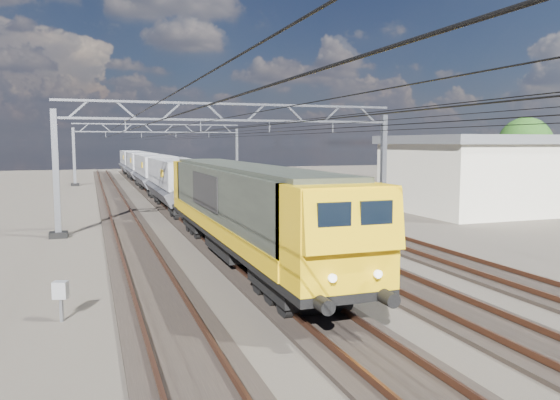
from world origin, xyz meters
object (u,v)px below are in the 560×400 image
object	(u,v)px
hopper_wagon_mid	(154,171)
tree_far	(529,146)
hopper_wagon_fourth	(132,161)
trackside_cabinet	(61,291)
industrial_shed	(519,172)
catenary_gantry_mid	(236,160)
hopper_wagon_third	(141,165)
hopper_wagon_lead	(177,180)
locomotive	(242,205)
catenary_gantry_far	(159,151)

from	to	relation	value
hopper_wagon_mid	tree_far	size ratio (longest dim) A/B	1.80
tree_far	hopper_wagon_fourth	bearing A→B (deg)	127.60
trackside_cabinet	industrial_shed	bearing A→B (deg)	46.38
trackside_cabinet	tree_far	size ratio (longest dim) A/B	0.16
catenary_gantry_mid	hopper_wagon_third	xyz separation A→B (m)	(-2.00, 37.56, -1.67)
hopper_wagon_mid	trackside_cabinet	size ratio (longest dim) A/B	11.49
hopper_wagon_third	trackside_cabinet	distance (m)	52.40
hopper_wagon_lead	trackside_cabinet	bearing A→B (deg)	-105.93
locomotive	industrial_shed	world-z (taller)	industrial_shed
hopper_wagon_third	tree_far	bearing A→B (deg)	-40.67
hopper_wagon_third	industrial_shed	bearing A→B (deg)	-55.98
catenary_gantry_far	trackside_cabinet	size ratio (longest dim) A/B	17.59
hopper_wagon_mid	trackside_cabinet	xyz separation A→B (m)	(-6.72, -37.75, -1.38)
catenary_gantry_far	locomotive	bearing A→B (deg)	-92.57
catenary_gantry_mid	industrial_shed	distance (m)	22.12
hopper_wagon_lead	hopper_wagon_mid	bearing A→B (deg)	90.00
catenary_gantry_mid	hopper_wagon_fourth	xyz separation A→B (m)	(-2.00, 51.76, -1.67)
hopper_wagon_lead	trackside_cabinet	distance (m)	24.53
catenary_gantry_mid	trackside_cabinet	distance (m)	17.11
hopper_wagon_fourth	locomotive	bearing A→B (deg)	-90.00
industrial_shed	hopper_wagon_mid	bearing A→B (deg)	138.34
locomotive	tree_far	bearing A→B (deg)	29.56
catenary_gantry_mid	hopper_wagon_mid	bearing A→B (deg)	94.90
catenary_gantry_mid	locomotive	bearing A→B (deg)	-103.18
locomotive	hopper_wagon_mid	world-z (taller)	locomotive
hopper_wagon_fourth	hopper_wagon_mid	bearing A→B (deg)	-90.00
catenary_gantry_far	hopper_wagon_third	distance (m)	3.04
hopper_wagon_lead	industrial_shed	distance (m)	25.05
hopper_wagon_third	industrial_shed	distance (m)	42.90
locomotive	hopper_wagon_lead	world-z (taller)	locomotive
trackside_cabinet	locomotive	bearing A→B (deg)	59.35
hopper_wagon_fourth	industrial_shed	bearing A→B (deg)	-64.25
catenary_gantry_mid	locomotive	size ratio (longest dim) A/B	0.94
hopper_wagon_fourth	industrial_shed	xyz separation A→B (m)	(24.00, -49.76, 0.49)
hopper_wagon_third	hopper_wagon_fourth	size ratio (longest dim) A/B	1.00
hopper_wagon_mid	trackside_cabinet	world-z (taller)	hopper_wagon_mid
trackside_cabinet	industrial_shed	distance (m)	34.87
hopper_wagon_third	industrial_shed	xyz separation A→B (m)	(24.00, -35.56, 0.49)
trackside_cabinet	industrial_shed	size ratio (longest dim) A/B	0.06
hopper_wagon_third	trackside_cabinet	xyz separation A→B (m)	(-6.72, -51.95, -1.38)
hopper_wagon_fourth	hopper_wagon_third	bearing A→B (deg)	-90.00
industrial_shed	tree_far	distance (m)	11.55
hopper_wagon_mid	locomotive	bearing A→B (deg)	-90.00
locomotive	hopper_wagon_third	xyz separation A→B (m)	(-0.00, 46.10, -0.09)
hopper_wagon_lead	industrial_shed	world-z (taller)	industrial_shed
hopper_wagon_fourth	tree_far	xyz separation A→B (m)	(32.32, -41.97, 2.37)
hopper_wagon_lead	tree_far	size ratio (longest dim) A/B	1.80
trackside_cabinet	hopper_wagon_lead	bearing A→B (deg)	92.36
hopper_wagon_lead	hopper_wagon_fourth	bearing A→B (deg)	90.00
hopper_wagon_mid	tree_far	bearing A→B (deg)	-22.77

